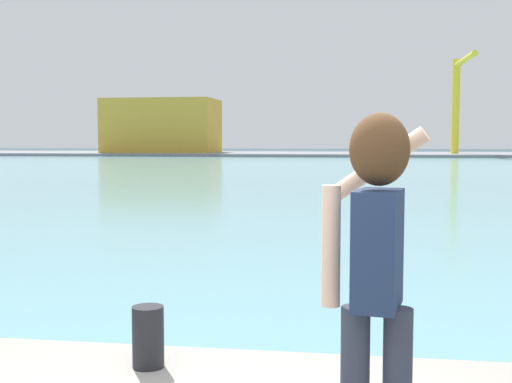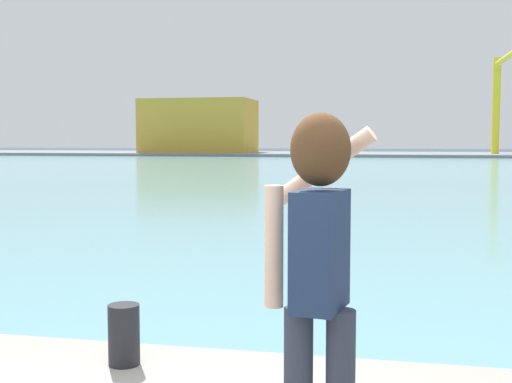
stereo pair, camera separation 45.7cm
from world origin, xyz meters
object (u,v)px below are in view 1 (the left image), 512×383
harbor_bollard (148,337)px  port_crane (459,92)px  person_photographer (376,256)px  warehouse_left (162,126)px

harbor_bollard → port_crane: (14.21, 85.81, 7.54)m
harbor_bollard → port_crane: port_crane is taller
person_photographer → warehouse_left: size_ratio=0.11×
warehouse_left → person_photographer: bearing=-72.6°
person_photographer → harbor_bollard: (-1.55, 1.30, -0.85)m
harbor_bollard → person_photographer: bearing=-40.0°
harbor_bollard → warehouse_left: 93.27m
harbor_bollard → port_crane: size_ratio=0.03×
warehouse_left → harbor_bollard: bearing=-73.3°
harbor_bollard → port_crane: 87.30m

